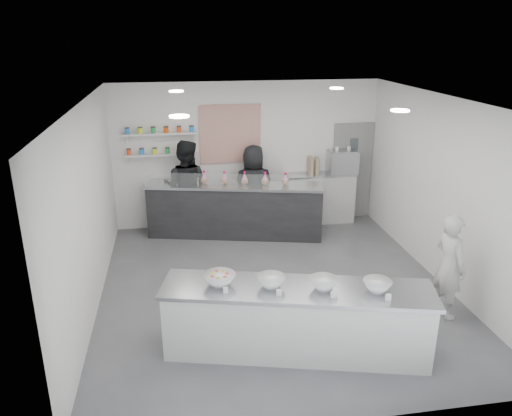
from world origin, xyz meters
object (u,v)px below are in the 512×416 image
at_px(back_bar, 235,210).
at_px(prep_counter, 296,320).
at_px(woman_prep, 449,266).
at_px(espresso_machine, 342,162).
at_px(staff_right, 254,188).
at_px(espresso_ledge, 320,198).
at_px(staff_left, 186,188).

bearing_deg(back_bar, prep_counter, -72.62).
height_order(prep_counter, woman_prep, woman_prep).
height_order(prep_counter, espresso_machine, espresso_machine).
bearing_deg(staff_right, woman_prep, 123.07).
bearing_deg(espresso_ledge, back_bar, -165.84).
bearing_deg(prep_counter, staff_left, 120.34).
height_order(back_bar, staff_right, staff_right).
height_order(back_bar, espresso_machine, espresso_machine).
xyz_separation_m(espresso_ledge, staff_left, (-2.85, -0.18, 0.43)).
bearing_deg(prep_counter, espresso_machine, 79.52).
distance_m(espresso_ledge, staff_right, 1.53).
distance_m(prep_counter, back_bar, 4.01).
bearing_deg(staff_left, woman_prep, 153.90).
xyz_separation_m(back_bar, espresso_ledge, (1.90, 0.48, -0.00)).
distance_m(staff_left, staff_right, 1.37).
height_order(back_bar, espresso_ledge, same).
xyz_separation_m(espresso_ledge, espresso_machine, (0.45, 0.00, 0.78)).
bearing_deg(prep_counter, espresso_ledge, 84.47).
distance_m(espresso_ledge, espresso_machine, 0.90).
bearing_deg(espresso_ledge, prep_counter, -109.85).
xyz_separation_m(prep_counter, woman_prep, (2.36, 0.54, 0.31)).
xyz_separation_m(back_bar, espresso_machine, (2.36, 0.48, 0.77)).
relative_size(back_bar, staff_right, 1.96).
distance_m(prep_counter, woman_prep, 2.44).
relative_size(prep_counter, staff_right, 1.91).
relative_size(back_bar, woman_prep, 2.26).
xyz_separation_m(back_bar, staff_left, (-0.94, 0.30, 0.43)).
height_order(prep_counter, staff_right, staff_right).
xyz_separation_m(staff_left, staff_right, (1.37, 0.00, -0.08)).
bearing_deg(espresso_ledge, woman_prep, -79.25).
relative_size(woman_prep, staff_right, 0.87).
bearing_deg(woman_prep, back_bar, 27.15).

